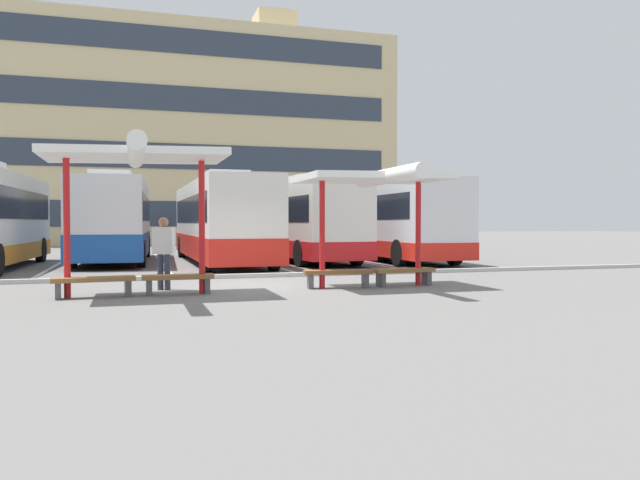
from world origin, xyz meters
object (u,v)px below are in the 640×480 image
(coach_bus_2, at_px, (220,223))
(coach_bus_4, at_px, (385,221))
(coach_bus_3, at_px, (300,222))
(bench_1, at_px, (178,280))
(waiting_shelter_1, at_px, (375,181))
(bench_3, at_px, (404,273))
(waiting_passenger_0, at_px, (164,248))
(bench_0, at_px, (94,282))
(waiting_shelter_0, at_px, (136,159))
(bench_2, at_px, (338,275))
(coach_bus_1, at_px, (114,222))

(coach_bus_2, relative_size, coach_bus_4, 1.07)
(coach_bus_2, distance_m, coach_bus_3, 3.50)
(coach_bus_2, bearing_deg, bench_1, -102.82)
(coach_bus_3, height_order, waiting_shelter_1, coach_bus_3)
(coach_bus_4, relative_size, bench_3, 7.01)
(waiting_passenger_0, bearing_deg, bench_0, -144.31)
(coach_bus_2, height_order, coach_bus_3, coach_bus_2)
(coach_bus_3, distance_m, waiting_shelter_0, 13.29)
(coach_bus_4, xyz_separation_m, waiting_shelter_1, (-4.92, -10.95, 0.97))
(coach_bus_2, distance_m, waiting_shelter_1, 10.86)
(coach_bus_3, height_order, bench_2, coach_bus_3)
(waiting_shelter_1, height_order, bench_2, waiting_shelter_1)
(coach_bus_4, height_order, waiting_shelter_0, coach_bus_4)
(bench_1, distance_m, waiting_passenger_0, 1.26)
(coach_bus_1, height_order, coach_bus_3, coach_bus_1)
(waiting_shelter_0, xyz_separation_m, bench_0, (-0.90, 0.19, -2.69))
(coach_bus_2, xyz_separation_m, bench_0, (-4.20, -10.62, -1.28))
(waiting_shelter_0, xyz_separation_m, bench_2, (4.80, 0.49, -2.69))
(coach_bus_4, height_order, bench_1, coach_bus_4)
(coach_bus_3, bearing_deg, waiting_shelter_1, -95.41)
(waiting_shelter_0, bearing_deg, bench_1, 16.56)
(bench_1, bearing_deg, coach_bus_4, 48.40)
(coach_bus_3, xyz_separation_m, waiting_shelter_1, (-1.05, -11.09, 1.04))
(bench_0, distance_m, bench_2, 5.71)
(coach_bus_1, height_order, bench_1, coach_bus_1)
(coach_bus_1, xyz_separation_m, waiting_shelter_1, (6.47, -12.58, 1.02))
(coach_bus_2, relative_size, bench_1, 7.84)
(coach_bus_3, relative_size, bench_1, 6.45)
(coach_bus_2, bearing_deg, bench_3, -72.21)
(coach_bus_3, relative_size, waiting_passenger_0, 5.84)
(coach_bus_1, height_order, waiting_passenger_0, coach_bus_1)
(coach_bus_3, xyz_separation_m, bench_3, (-0.15, -10.85, -1.30))
(coach_bus_4, relative_size, bench_0, 6.61)
(coach_bus_1, xyz_separation_m, bench_2, (5.57, -12.35, -1.32))
(coach_bus_3, height_order, coach_bus_4, coach_bus_4)
(waiting_shelter_0, bearing_deg, coach_bus_2, 73.03)
(coach_bus_2, xyz_separation_m, bench_1, (-2.40, -10.54, -1.29))
(coach_bus_4, bearing_deg, coach_bus_3, 177.88)
(coach_bus_3, xyz_separation_m, waiting_passenger_0, (-6.12, -10.07, -0.61))
(waiting_shelter_0, distance_m, waiting_passenger_0, 2.46)
(waiting_shelter_0, distance_m, waiting_shelter_1, 5.72)
(coach_bus_1, bearing_deg, bench_0, -90.58)
(waiting_shelter_0, distance_m, bench_2, 5.53)
(coach_bus_4, distance_m, waiting_passenger_0, 14.09)
(bench_0, relative_size, bench_3, 1.06)
(bench_0, xyz_separation_m, waiting_passenger_0, (1.54, 1.10, 0.69))
(bench_0, bearing_deg, bench_2, 3.06)
(coach_bus_1, relative_size, bench_0, 5.90)
(bench_0, xyz_separation_m, waiting_shelter_1, (6.60, 0.08, 2.34))
(coach_bus_1, bearing_deg, waiting_shelter_0, -86.56)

